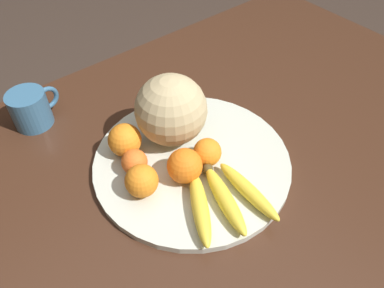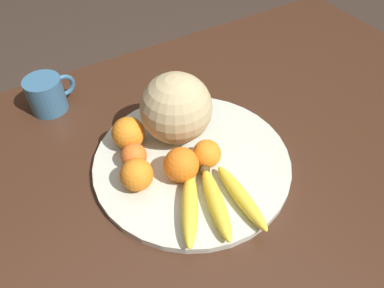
# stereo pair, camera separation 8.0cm
# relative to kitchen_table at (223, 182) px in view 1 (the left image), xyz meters

# --- Properties ---
(kitchen_table) EXTENTS (1.55, 1.06, 0.72)m
(kitchen_table) POSITION_rel_kitchen_table_xyz_m (0.00, 0.00, 0.00)
(kitchen_table) COLOR #3D2316
(kitchen_table) RESTS_ON ground_plane
(fruit_bowl) EXTENTS (0.44, 0.44, 0.02)m
(fruit_bowl) POSITION_rel_kitchen_table_xyz_m (-0.07, 0.04, 0.09)
(fruit_bowl) COLOR beige
(fruit_bowl) RESTS_ON kitchen_table
(melon) EXTENTS (0.16, 0.16, 0.16)m
(melon) POSITION_rel_kitchen_table_xyz_m (-0.05, 0.13, 0.18)
(melon) COLOR tan
(melon) RESTS_ON fruit_bowl
(banana_bunch) EXTENTS (0.18, 0.20, 0.03)m
(banana_bunch) POSITION_rel_kitchen_table_xyz_m (-0.09, -0.09, 0.11)
(banana_bunch) COLOR #473819
(banana_bunch) RESTS_ON fruit_bowl
(orange_front_left) EXTENTS (0.07, 0.07, 0.07)m
(orange_front_left) POSITION_rel_kitchen_table_xyz_m (-0.20, 0.04, 0.13)
(orange_front_left) COLOR orange
(orange_front_left) RESTS_ON fruit_bowl
(orange_front_right) EXTENTS (0.07, 0.07, 0.07)m
(orange_front_right) POSITION_rel_kitchen_table_xyz_m (-0.17, 0.15, 0.14)
(orange_front_right) COLOR orange
(orange_front_right) RESTS_ON fruit_bowl
(orange_mid_center) EXTENTS (0.08, 0.08, 0.08)m
(orange_mid_center) POSITION_rel_kitchen_table_xyz_m (-0.11, 0.01, 0.14)
(orange_mid_center) COLOR orange
(orange_mid_center) RESTS_ON fruit_bowl
(orange_back_left) EXTENTS (0.06, 0.06, 0.06)m
(orange_back_left) POSITION_rel_kitchen_table_xyz_m (-0.18, 0.09, 0.13)
(orange_back_left) COLOR orange
(orange_back_left) RESTS_ON fruit_bowl
(orange_back_right) EXTENTS (0.06, 0.06, 0.06)m
(orange_back_right) POSITION_rel_kitchen_table_xyz_m (-0.04, 0.01, 0.13)
(orange_back_right) COLOR orange
(orange_back_right) RESTS_ON fruit_bowl
(ceramic_mug) EXTENTS (0.13, 0.09, 0.09)m
(ceramic_mug) POSITION_rel_kitchen_table_xyz_m (-0.28, 0.39, 0.13)
(ceramic_mug) COLOR #386689
(ceramic_mug) RESTS_ON kitchen_table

